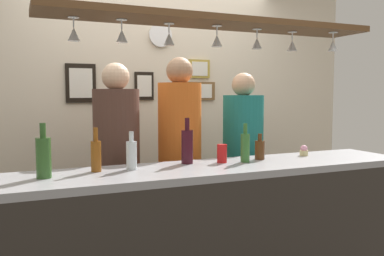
% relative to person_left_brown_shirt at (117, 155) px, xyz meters
% --- Properties ---
extents(back_wall, '(4.40, 0.06, 2.60)m').
position_rel_person_left_brown_shirt_xyz_m(back_wall, '(0.51, 0.77, 0.26)').
color(back_wall, beige).
rests_on(back_wall, ground_plane).
extents(bar_counter, '(2.70, 0.55, 1.03)m').
position_rel_person_left_brown_shirt_xyz_m(bar_counter, '(0.51, -0.83, -0.34)').
color(bar_counter, '#99999E').
rests_on(bar_counter, ground_plane).
extents(overhead_glass_rack, '(2.20, 0.36, 0.04)m').
position_rel_person_left_brown_shirt_xyz_m(overhead_glass_rack, '(0.51, -0.63, 0.90)').
color(overhead_glass_rack, brown).
extents(hanging_wineglass_far_left, '(0.07, 0.07, 0.13)m').
position_rel_person_left_brown_shirt_xyz_m(hanging_wineglass_far_left, '(-0.36, -0.56, 0.79)').
color(hanging_wineglass_far_left, silver).
rests_on(hanging_wineglass_far_left, overhead_glass_rack).
extents(hanging_wineglass_left, '(0.07, 0.07, 0.13)m').
position_rel_person_left_brown_shirt_xyz_m(hanging_wineglass_left, '(-0.10, -0.60, 0.79)').
color(hanging_wineglass_left, silver).
rests_on(hanging_wineglass_left, overhead_glass_rack).
extents(hanging_wineglass_center_left, '(0.07, 0.07, 0.13)m').
position_rel_person_left_brown_shirt_xyz_m(hanging_wineglass_center_left, '(0.20, -0.58, 0.79)').
color(hanging_wineglass_center_left, silver).
rests_on(hanging_wineglass_center_left, overhead_glass_rack).
extents(hanging_wineglass_center, '(0.07, 0.07, 0.13)m').
position_rel_person_left_brown_shirt_xyz_m(hanging_wineglass_center, '(0.50, -0.62, 0.79)').
color(hanging_wineglass_center, silver).
rests_on(hanging_wineglass_center, overhead_glass_rack).
extents(hanging_wineglass_center_right, '(0.07, 0.07, 0.13)m').
position_rel_person_left_brown_shirt_xyz_m(hanging_wineglass_center_right, '(0.81, -0.61, 0.79)').
color(hanging_wineglass_center_right, silver).
rests_on(hanging_wineglass_center_right, overhead_glass_rack).
extents(hanging_wineglass_right, '(0.07, 0.07, 0.13)m').
position_rel_person_left_brown_shirt_xyz_m(hanging_wineglass_right, '(1.11, -0.60, 0.79)').
color(hanging_wineglass_right, silver).
rests_on(hanging_wineglass_right, overhead_glass_rack).
extents(hanging_wineglass_far_right, '(0.07, 0.07, 0.13)m').
position_rel_person_left_brown_shirt_xyz_m(hanging_wineglass_far_right, '(1.38, -0.69, 0.79)').
color(hanging_wineglass_far_right, silver).
rests_on(hanging_wineglass_far_right, overhead_glass_rack).
extents(person_left_brown_shirt, '(0.34, 0.34, 1.72)m').
position_rel_person_left_brown_shirt_xyz_m(person_left_brown_shirt, '(0.00, 0.00, 0.00)').
color(person_left_brown_shirt, '#2D334C').
rests_on(person_left_brown_shirt, ground_plane).
extents(person_middle_orange_shirt, '(0.34, 0.34, 1.77)m').
position_rel_person_left_brown_shirt_xyz_m(person_middle_orange_shirt, '(0.50, -0.00, 0.04)').
color(person_middle_orange_shirt, '#2D334C').
rests_on(person_middle_orange_shirt, ground_plane).
extents(person_right_teal_shirt, '(0.34, 0.34, 1.66)m').
position_rel_person_left_brown_shirt_xyz_m(person_right_teal_shirt, '(1.07, -0.00, -0.03)').
color(person_right_teal_shirt, '#2D334C').
rests_on(person_right_teal_shirt, ground_plane).
extents(bottle_champagne_green, '(0.08, 0.08, 0.30)m').
position_rel_person_left_brown_shirt_xyz_m(bottle_champagne_green, '(-0.55, -0.65, 0.12)').
color(bottle_champagne_green, '#2D5623').
rests_on(bottle_champagne_green, bar_counter).
extents(bottle_beer_green_import, '(0.06, 0.06, 0.26)m').
position_rel_person_left_brown_shirt_xyz_m(bottle_beer_green_import, '(0.72, -0.63, 0.10)').
color(bottle_beer_green_import, '#336B2D').
rests_on(bottle_beer_green_import, bar_counter).
extents(bottle_wine_dark_red, '(0.08, 0.08, 0.30)m').
position_rel_person_left_brown_shirt_xyz_m(bottle_wine_dark_red, '(0.34, -0.53, 0.12)').
color(bottle_wine_dark_red, '#380F19').
rests_on(bottle_wine_dark_red, bar_counter).
extents(bottle_beer_amber_tall, '(0.06, 0.06, 0.26)m').
position_rel_person_left_brown_shirt_xyz_m(bottle_beer_amber_tall, '(-0.25, -0.57, 0.10)').
color(bottle_beer_amber_tall, brown).
rests_on(bottle_beer_amber_tall, bar_counter).
extents(bottle_beer_brown_stubby, '(0.07, 0.07, 0.18)m').
position_rel_person_left_brown_shirt_xyz_m(bottle_beer_brown_stubby, '(0.87, -0.57, 0.07)').
color(bottle_beer_brown_stubby, '#512D14').
rests_on(bottle_beer_brown_stubby, bar_counter).
extents(bottle_soda_clear, '(0.06, 0.06, 0.23)m').
position_rel_person_left_brown_shirt_xyz_m(bottle_soda_clear, '(-0.05, -0.59, 0.09)').
color(bottle_soda_clear, silver).
rests_on(bottle_soda_clear, bar_counter).
extents(drink_can, '(0.07, 0.07, 0.12)m').
position_rel_person_left_brown_shirt_xyz_m(drink_can, '(0.57, -0.59, 0.06)').
color(drink_can, red).
rests_on(drink_can, bar_counter).
extents(cupcake, '(0.06, 0.06, 0.08)m').
position_rel_person_left_brown_shirt_xyz_m(cupcake, '(1.26, -0.56, 0.03)').
color(cupcake, beige).
rests_on(cupcake, bar_counter).
extents(picture_frame_crest, '(0.18, 0.02, 0.26)m').
position_rel_person_left_brown_shirt_xyz_m(picture_frame_crest, '(0.43, 0.73, 0.53)').
color(picture_frame_crest, black).
rests_on(picture_frame_crest, back_wall).
extents(picture_frame_upper_small, '(0.22, 0.02, 0.18)m').
position_rel_person_left_brown_shirt_xyz_m(picture_frame_upper_small, '(1.00, 0.73, 0.70)').
color(picture_frame_upper_small, '#B29338').
rests_on(picture_frame_upper_small, back_wall).
extents(picture_frame_caricature, '(0.26, 0.02, 0.34)m').
position_rel_person_left_brown_shirt_xyz_m(picture_frame_caricature, '(-0.14, 0.73, 0.55)').
color(picture_frame_caricature, black).
rests_on(picture_frame_caricature, back_wall).
extents(picture_frame_lower_pair, '(0.30, 0.02, 0.18)m').
position_rel_person_left_brown_shirt_xyz_m(picture_frame_lower_pair, '(1.02, 0.73, 0.48)').
color(picture_frame_lower_pair, brown).
rests_on(picture_frame_lower_pair, back_wall).
extents(wall_clock, '(0.22, 0.03, 0.22)m').
position_rel_person_left_brown_shirt_xyz_m(wall_clock, '(0.60, 0.72, 1.00)').
color(wall_clock, white).
rests_on(wall_clock, back_wall).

